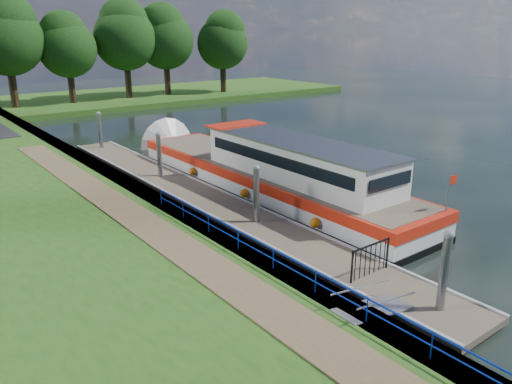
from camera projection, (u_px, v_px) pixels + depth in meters
ground at (424, 313)px, 15.41m from camera, size 160.00×160.00×0.00m
bank_edge at (138, 195)px, 25.13m from camera, size 1.10×90.00×0.78m
far_bank at (119, 98)px, 61.49m from camera, size 60.00×18.00×0.60m
footpath at (171, 241)px, 18.65m from camera, size 1.60×40.00×0.05m
blue_fence at (293, 265)px, 15.68m from camera, size 0.04×18.04×0.72m
pontoon at (202, 199)px, 25.16m from camera, size 2.50×30.00×0.56m
mooring_piles at (201, 179)px, 24.82m from camera, size 0.30×27.30×3.55m
gangway at (373, 308)px, 14.52m from camera, size 2.58×1.00×0.92m
gate_panel at (371, 255)px, 16.71m from camera, size 1.85×0.05×1.15m
barge at (261, 171)px, 26.81m from camera, size 4.36×21.15×4.78m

